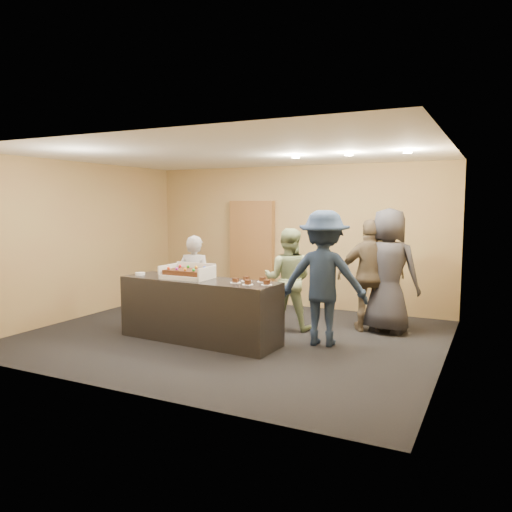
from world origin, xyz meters
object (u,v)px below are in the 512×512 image
(person_dark_suit, at_px, (388,271))
(storage_cabinet, at_px, (252,252))
(serving_counter, at_px, (200,310))
(person_brown_extra, at_px, (371,276))
(cake_box, at_px, (188,275))
(sheet_cake, at_px, (187,272))
(plate_stack, at_px, (140,274))
(person_navy_man, at_px, (324,278))
(person_server_grey, at_px, (195,283))
(person_sage_man, at_px, (288,279))

(person_dark_suit, bearing_deg, storage_cabinet, -11.45)
(serving_counter, distance_m, person_brown_extra, 2.69)
(cake_box, height_order, sheet_cake, cake_box)
(person_brown_extra, bearing_deg, sheet_cake, 11.38)
(plate_stack, distance_m, person_dark_suit, 3.80)
(storage_cabinet, bearing_deg, plate_stack, -99.08)
(cake_box, height_order, person_navy_man, person_navy_man)
(person_server_grey, xyz_separation_m, person_brown_extra, (2.49, 1.15, 0.13))
(storage_cabinet, bearing_deg, person_server_grey, -85.59)
(storage_cabinet, distance_m, person_sage_man, 2.24)
(cake_box, relative_size, plate_stack, 4.68)
(serving_counter, distance_m, person_sage_man, 1.52)
(sheet_cake, relative_size, person_dark_suit, 0.31)
(person_sage_man, xyz_separation_m, person_brown_extra, (1.19, 0.46, 0.07))
(serving_counter, relative_size, person_navy_man, 1.27)
(cake_box, bearing_deg, person_server_grey, 113.03)
(plate_stack, xyz_separation_m, person_brown_extra, (3.13, 1.67, -0.05))
(sheet_cake, bearing_deg, plate_stack, -178.15)
(serving_counter, height_order, person_dark_suit, person_dark_suit)
(person_server_grey, distance_m, person_sage_man, 1.47)
(person_brown_extra, relative_size, person_dark_suit, 0.91)
(plate_stack, distance_m, person_navy_man, 2.79)
(sheet_cake, relative_size, person_brown_extra, 0.34)
(sheet_cake, distance_m, person_brown_extra, 2.82)
(serving_counter, bearing_deg, person_sage_man, 56.54)
(cake_box, bearing_deg, person_sage_man, 46.67)
(storage_cabinet, relative_size, plate_stack, 13.68)
(person_sage_man, xyz_separation_m, person_navy_man, (0.77, -0.57, 0.15))
(plate_stack, bearing_deg, storage_cabinet, 80.92)
(serving_counter, relative_size, person_sage_man, 1.50)
(plate_stack, height_order, person_server_grey, person_server_grey)
(person_sage_man, relative_size, person_dark_suit, 0.84)
(cake_box, bearing_deg, sheet_cake, -90.94)
(sheet_cake, bearing_deg, person_brown_extra, 35.75)
(person_server_grey, distance_m, person_brown_extra, 2.74)
(sheet_cake, relative_size, person_sage_man, 0.37)
(storage_cabinet, xyz_separation_m, person_navy_man, (2.25, -2.24, -0.07))
(serving_counter, bearing_deg, cake_box, 176.24)
(storage_cabinet, bearing_deg, person_dark_suit, -21.63)
(cake_box, bearing_deg, serving_counter, -7.20)
(person_sage_man, distance_m, person_brown_extra, 1.28)
(storage_cabinet, xyz_separation_m, person_sage_man, (1.48, -1.67, -0.22))
(person_sage_man, distance_m, person_navy_man, 0.97)
(person_server_grey, bearing_deg, cake_box, 101.01)
(person_brown_extra, bearing_deg, cake_box, 10.95)
(serving_counter, bearing_deg, person_navy_man, 23.84)
(serving_counter, xyz_separation_m, cake_box, (-0.20, 0.03, 0.50))
(person_sage_man, relative_size, person_navy_man, 0.85)
(person_navy_man, bearing_deg, storage_cabinet, -53.66)
(sheet_cake, xyz_separation_m, person_dark_suit, (2.55, 1.70, -0.04))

